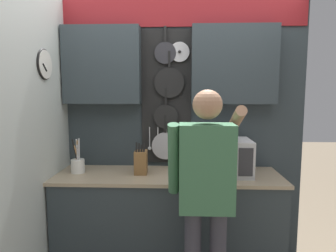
{
  "coord_description": "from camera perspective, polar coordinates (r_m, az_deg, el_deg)",
  "views": [
    {
      "loc": [
        0.1,
        -2.6,
        1.66
      ],
      "look_at": [
        -0.01,
        0.19,
        1.32
      ],
      "focal_mm": 32.0,
      "sensor_mm": 36.0,
      "label": 1
    }
  ],
  "objects": [
    {
      "name": "side_wall",
      "position": [
        2.49,
        -24.51,
        -2.72
      ],
      "size": [
        0.07,
        1.6,
        2.53
      ],
      "color": "silver",
      "rests_on": "ground_plane"
    },
    {
      "name": "microwave",
      "position": [
        2.69,
        9.87,
        -5.85
      ],
      "size": [
        0.54,
        0.37,
        0.31
      ],
      "color": "silver",
      "rests_on": "base_cabinet_counter"
    },
    {
      "name": "base_cabinet_counter",
      "position": [
        2.86,
        0.02,
        -18.03
      ],
      "size": [
        2.0,
        0.61,
        0.91
      ],
      "color": "#2D383D",
      "rests_on": "ground_plane"
    },
    {
      "name": "utensil_crock",
      "position": [
        2.85,
        -16.81,
        -7.02
      ],
      "size": [
        0.12,
        0.12,
        0.32
      ],
      "color": "white",
      "rests_on": "base_cabinet_counter"
    },
    {
      "name": "knife_block",
      "position": [
        2.71,
        -5.19,
        -6.83
      ],
      "size": [
        0.12,
        0.15,
        0.29
      ],
      "color": "brown",
      "rests_on": "base_cabinet_counter"
    },
    {
      "name": "back_wall_unit",
      "position": [
        2.87,
        0.3,
        4.49
      ],
      "size": [
        2.57,
        0.2,
        2.53
      ],
      "color": "#2D383D",
      "rests_on": "ground_plane"
    },
    {
      "name": "person",
      "position": [
        2.16,
        7.27,
        -11.2
      ],
      "size": [
        0.54,
        0.62,
        1.66
      ],
      "color": "#383842",
      "rests_on": "ground_plane"
    }
  ]
}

